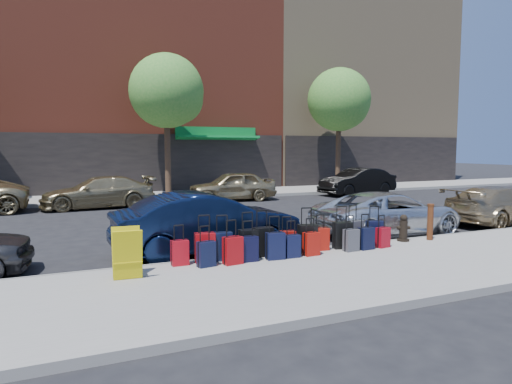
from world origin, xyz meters
name	(u,v)px	position (x,y,z in m)	size (l,w,h in m)	color
ground	(219,228)	(0.00, 0.00, 0.00)	(120.00, 120.00, 0.00)	black
sidewalk_near	(326,276)	(0.00, -6.50, 0.07)	(60.00, 4.00, 0.15)	gray
sidewalk_far	(157,196)	(0.00, 10.00, 0.07)	(60.00, 4.00, 0.15)	gray
curb_near	(280,254)	(0.00, -4.48, 0.07)	(60.00, 0.08, 0.15)	gray
curb_far	(165,200)	(0.00, 7.98, 0.07)	(60.00, 0.08, 0.15)	gray
building_center	(129,37)	(0.00, 17.99, 9.98)	(17.00, 12.85, 20.00)	maroon
building_right	(332,69)	(16.00, 17.99, 8.98)	(15.00, 12.12, 18.00)	#967F5C
tree_center	(169,93)	(0.64, 9.50, 5.41)	(3.80, 3.80, 7.27)	black
tree_right	(341,102)	(11.14, 9.50, 5.41)	(3.80, 3.80, 7.27)	black
suitcase_front_0	(180,253)	(-2.52, -4.81, 0.42)	(0.36, 0.20, 0.86)	#A40A15
suitcase_front_1	(205,248)	(-1.96, -4.78, 0.47)	(0.45, 0.28, 1.03)	#A00A0F
suitcase_front_2	(223,246)	(-1.56, -4.77, 0.46)	(0.45, 0.30, 1.00)	black
suitcase_front_3	(248,244)	(-0.95, -4.78, 0.47)	(0.44, 0.26, 1.03)	black
suitcase_front_4	(263,242)	(-0.58, -4.77, 0.48)	(0.45, 0.25, 1.06)	black
suitcase_front_5	(287,242)	(0.01, -4.83, 0.43)	(0.39, 0.26, 0.88)	maroon
suitcase_front_6	(307,238)	(0.54, -4.84, 0.48)	(0.47, 0.30, 1.07)	black
suitcase_front_7	(321,239)	(0.95, -4.79, 0.42)	(0.37, 0.22, 0.87)	#A0130A
suitcase_front_8	(342,235)	(1.53, -4.82, 0.48)	(0.47, 0.32, 1.05)	black
suitcase_front_9	(354,233)	(1.94, -4.75, 0.48)	(0.47, 0.31, 1.05)	#3C3C41
suitcase_front_10	(375,233)	(2.54, -4.79, 0.46)	(0.45, 0.31, 1.00)	black
suitcase_back_1	(206,254)	(-2.05, -5.14, 0.42)	(0.39, 0.26, 0.86)	black
suitcase_back_2	(233,250)	(-1.47, -5.17, 0.45)	(0.42, 0.28, 0.95)	maroon
suitcase_back_3	(249,249)	(-1.06, -5.09, 0.43)	(0.38, 0.22, 0.89)	black
suitcase_back_4	(275,246)	(-0.46, -5.15, 0.45)	(0.42, 0.27, 0.96)	black
suitcase_back_5	(292,246)	(-0.03, -5.15, 0.41)	(0.35, 0.20, 0.83)	black
suitcase_back_6	(311,244)	(0.46, -5.15, 0.42)	(0.37, 0.23, 0.86)	#971109
suitcase_back_8	(351,240)	(1.56, -5.16, 0.42)	(0.37, 0.23, 0.86)	#3E3E44
suitcase_back_9	(366,238)	(2.00, -5.15, 0.42)	(0.38, 0.23, 0.87)	black
suitcase_back_10	(383,237)	(2.52, -5.13, 0.40)	(0.36, 0.25, 0.81)	maroon
fire_hydrant	(403,229)	(3.53, -4.72, 0.48)	(0.36, 0.32, 0.71)	black
bollard	(430,221)	(4.29, -4.89, 0.65)	(0.18, 0.18, 0.97)	#38190C
display_rack	(127,254)	(-3.67, -5.35, 0.62)	(0.57, 0.62, 0.95)	#D1C00B
car_near_1	(208,223)	(-1.46, -3.39, 0.76)	(1.61, 4.60, 1.52)	#0B1733
car_near_2	(389,213)	(4.25, -3.27, 0.65)	(2.17, 4.71, 1.31)	silver
car_near_3	(502,205)	(9.16, -3.25, 0.65)	(1.83, 4.51, 1.31)	tan
car_far_1	(98,192)	(-3.19, 6.73, 0.69)	(1.93, 4.75, 1.38)	#8F7F58
car_far_2	(232,186)	(3.11, 7.01, 0.74)	(1.74, 4.32, 1.47)	#98875D
car_far_3	(357,182)	(10.52, 6.84, 0.75)	(1.58, 4.53, 1.49)	black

